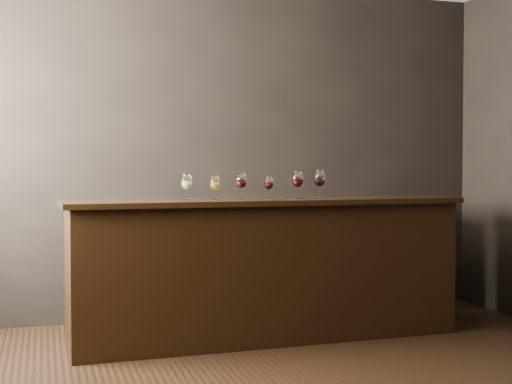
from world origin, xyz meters
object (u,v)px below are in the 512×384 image
object	(u,v)px
bar_counter	(266,271)
back_bar_shelf	(246,260)
glass_amber	(215,184)
glass_red_d	(319,179)
glass_red_c	(298,180)
glass_white	(187,182)
glass_red_b	(269,183)
glass_red_a	(241,181)

from	to	relation	value
bar_counter	back_bar_shelf	bearing A→B (deg)	84.73
glass_amber	glass_red_d	bearing A→B (deg)	1.49
glass_amber	back_bar_shelf	bearing A→B (deg)	58.31
glass_red_d	back_bar_shelf	bearing A→B (deg)	119.29
bar_counter	glass_red_c	size ratio (longest dim) A/B	14.02
back_bar_shelf	glass_red_c	world-z (taller)	glass_red_c
glass_white	glass_red_b	world-z (taller)	glass_white
glass_white	glass_red_d	distance (m)	1.01
glass_amber	glass_red_b	bearing A→B (deg)	2.86
bar_counter	glass_red_c	xyz separation A→B (m)	(0.23, -0.03, 0.67)
glass_white	glass_red_b	bearing A→B (deg)	1.11
bar_counter	glass_white	xyz separation A→B (m)	(-0.59, -0.02, 0.66)
glass_red_b	glass_red_d	bearing A→B (deg)	0.08
bar_counter	glass_red_a	xyz separation A→B (m)	(-0.19, 0.01, 0.66)
bar_counter	glass_white	distance (m)	0.89
glass_red_a	bar_counter	bearing A→B (deg)	-3.48
glass_red_b	bar_counter	bearing A→B (deg)	157.41
glass_white	glass_red_c	xyz separation A→B (m)	(0.83, -0.01, 0.01)
glass_red_b	glass_red_c	xyz separation A→B (m)	(0.21, -0.03, 0.02)
glass_red_a	glass_red_c	bearing A→B (deg)	-6.03
glass_red_a	glass_red_d	size ratio (longest dim) A/B	0.91
glass_white	glass_red_a	size ratio (longest dim) A/B	0.96
glass_white	glass_red_d	world-z (taller)	glass_red_d
glass_amber	glass_white	bearing A→B (deg)	177.53
glass_red_b	glass_red_d	size ratio (longest dim) A/B	0.80
glass_red_a	glass_red_b	xyz separation A→B (m)	(0.20, -0.02, -0.02)
back_bar_shelf	glass_white	size ratio (longest dim) A/B	14.84
glass_red_b	glass_red_c	distance (m)	0.22
bar_counter	glass_amber	world-z (taller)	glass_amber
glass_red_a	glass_red_c	world-z (taller)	glass_red_c
glass_amber	glass_red_d	world-z (taller)	glass_red_d
back_bar_shelf	glass_red_b	size ratio (longest dim) A/B	16.29
glass_amber	glass_red_b	size ratio (longest dim) A/B	1.01
glass_amber	glass_red_a	distance (m)	0.21
glass_red_b	glass_red_c	size ratio (longest dim) A/B	0.83
bar_counter	glass_white	bearing A→B (deg)	179.82
glass_red_a	glass_red_c	xyz separation A→B (m)	(0.42, -0.04, 0.01)
back_bar_shelf	glass_red_b	distance (m)	0.94
glass_white	glass_red_a	bearing A→B (deg)	4.33
glass_amber	glass_red_c	size ratio (longest dim) A/B	0.84
bar_counter	glass_red_b	world-z (taller)	glass_red_b
glass_red_d	glass_amber	bearing A→B (deg)	-178.51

